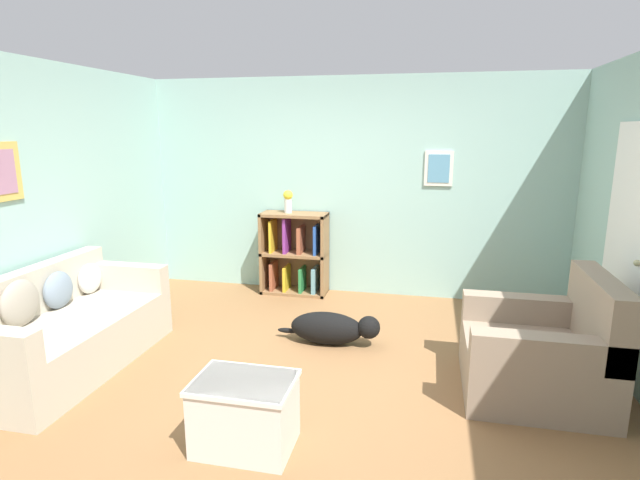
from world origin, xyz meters
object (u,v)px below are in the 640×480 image
Objects in this scene: dog at (332,328)px; couch at (62,331)px; bookshelf at (295,254)px; coffee_table at (245,412)px; vase at (288,200)px; recliner_chair at (543,353)px.

couch is at bearing -156.14° from dog.
bookshelf reaches higher than couch.
bookshelf reaches higher than coffee_table.
vase reaches higher than coffee_table.
couch is 3.90m from recliner_chair.
bookshelf reaches higher than dog.
vase is (-0.58, 3.05, 0.91)m from coffee_table.
dog is at bearing 163.13° from recliner_chair.
couch is 2.75m from bookshelf.
coffee_table is at bearing -20.53° from couch.
dog is at bearing 81.85° from coffee_table.
couch is at bearing 159.47° from coffee_table.
vase is at bearing 60.58° from couch.
dog is (2.14, 0.95, -0.16)m from couch.
recliner_chair is (2.48, -1.95, -0.16)m from bookshelf.
recliner_chair is 3.31m from vase.
coffee_table reaches higher than dog.
recliner_chair is (3.88, 0.42, 0.00)m from couch.
bookshelf is 1.59× the size of coffee_table.
recliner_chair is at bearing 29.79° from coffee_table.
recliner_chair is 1.03× the size of dog.
bookshelf reaches higher than recliner_chair.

